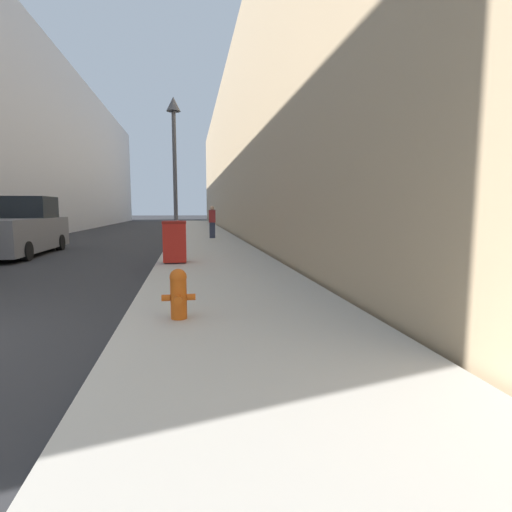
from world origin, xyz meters
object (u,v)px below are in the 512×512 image
at_px(pickup_truck, 17,230).
at_px(pedestrian_on_sidewalk, 212,222).
at_px(trash_bin, 175,241).
at_px(lamppost, 174,149).
at_px(fire_hydrant, 179,293).

height_order(pickup_truck, pedestrian_on_sidewalk, pickup_truck).
relative_size(trash_bin, pedestrian_on_sidewalk, 0.71).
bearing_deg(lamppost, pickup_truck, 164.00).
bearing_deg(pickup_truck, lamppost, -16.00).
height_order(fire_hydrant, pickup_truck, pickup_truck).
bearing_deg(pickup_truck, pedestrian_on_sidewalk, 35.32).
relative_size(trash_bin, lamppost, 0.23).
bearing_deg(pedestrian_on_sidewalk, trash_bin, -99.61).
relative_size(lamppost, pedestrian_on_sidewalk, 3.13).
xyz_separation_m(lamppost, pickup_truck, (-5.75, 1.65, -2.78)).
bearing_deg(fire_hydrant, pickup_truck, 120.52).
height_order(lamppost, pickup_truck, lamppost).
distance_m(lamppost, pedestrian_on_sidewalk, 7.57).
distance_m(lamppost, pickup_truck, 6.59).
bearing_deg(fire_hydrant, lamppost, 91.85).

